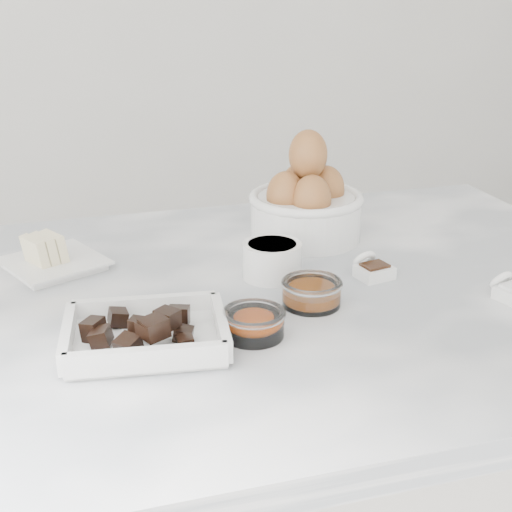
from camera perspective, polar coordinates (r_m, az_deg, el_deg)
The scene contains 9 objects.
marble_slab at distance 1.02m, azimuth -0.61°, elevation -3.86°, with size 1.20×0.80×0.04m, color silver.
chocolate_dish at distance 0.87m, azimuth -8.84°, elevation -5.86°, with size 0.21×0.17×0.05m.
butter_plate at distance 1.12m, azimuth -16.01°, elevation -0.11°, with size 0.18×0.18×0.06m.
sugar_ramekin at distance 1.05m, azimuth 1.29°, elevation -0.21°, with size 0.09×0.09×0.05m.
egg_bowl at distance 1.20m, azimuth 4.01°, elevation 4.18°, with size 0.19×0.19×0.18m.
honey_bowl at distance 0.96m, azimuth 4.47°, elevation -2.89°, with size 0.08×0.08×0.04m.
zest_bowl at distance 0.88m, azimuth -0.19°, elevation -5.31°, with size 0.08×0.08×0.03m.
vanilla_spoon at distance 1.07m, azimuth 9.26°, elevation -0.99°, with size 0.06×0.07×0.04m.
salt_spoon at distance 1.05m, azimuth 19.74°, elevation -2.53°, with size 0.06×0.07×0.04m.
Camera 1 is at (-0.25, -0.88, 1.36)m, focal length 50.00 mm.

